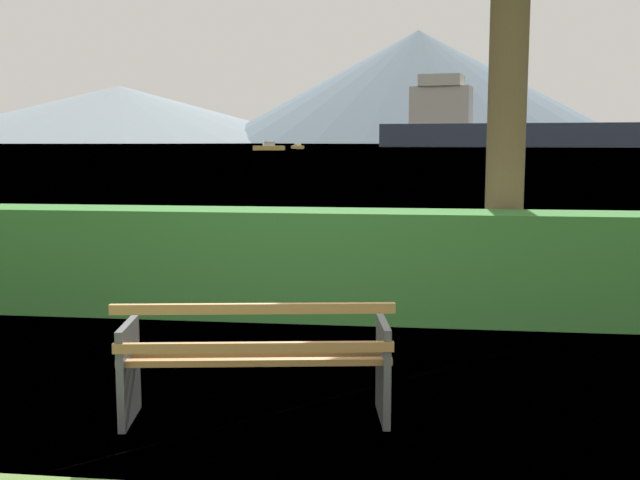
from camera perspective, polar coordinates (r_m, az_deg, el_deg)
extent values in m
plane|color=#567A38|center=(5.42, -4.70, -13.05)|extent=(1400.00, 1400.00, 0.00)
plane|color=#6B8EA3|center=(313.91, 7.13, 7.04)|extent=(620.00, 620.00, 0.00)
cube|color=#A0703F|center=(5.09, -4.88, -9.06)|extent=(1.80, 0.34, 0.04)
cube|color=#A0703F|center=(5.28, -4.76, -8.46)|extent=(1.80, 0.34, 0.04)
cube|color=#A0703F|center=(5.46, -4.65, -7.91)|extent=(1.80, 0.34, 0.04)
cube|color=#A0703F|center=(4.99, -4.94, -7.97)|extent=(1.79, 0.32, 0.06)
cube|color=#A0703F|center=(4.88, -5.01, -5.12)|extent=(1.79, 0.32, 0.06)
cube|color=#4C4C51|center=(5.41, -14.06, -9.52)|extent=(0.13, 0.51, 0.68)
cube|color=#4C4C51|center=(5.31, 4.72, -9.62)|extent=(0.13, 0.51, 0.68)
cube|color=#387A33|center=(8.21, -0.31, -1.78)|extent=(12.67, 0.74, 1.16)
cylinder|color=brown|center=(8.75, 13.77, 9.83)|extent=(0.42, 0.42, 4.58)
cube|color=#2D384C|center=(218.69, 16.66, 7.49)|extent=(92.29, 27.79, 6.45)
cube|color=beige|center=(221.57, 9.01, 9.87)|extent=(18.08, 12.81, 10.33)
cube|color=beige|center=(221.97, 9.05, 11.62)|extent=(13.41, 12.98, 3.23)
cube|color=gold|center=(144.78, -3.83, 6.84)|extent=(6.13, 3.82, 0.83)
cube|color=silver|center=(144.78, -3.83, 7.17)|extent=(2.43, 1.99, 0.81)
cube|color=silver|center=(260.32, 15.60, 6.87)|extent=(3.99, 3.34, 1.03)
cube|color=beige|center=(260.32, 15.61, 7.08)|extent=(1.67, 1.53, 0.84)
cube|color=gold|center=(170.04, -1.69, 6.93)|extent=(3.57, 5.26, 0.73)
cube|color=beige|center=(170.04, -1.69, 7.12)|extent=(1.80, 2.13, 0.46)
cone|color=gray|center=(600.41, -14.68, 9.04)|extent=(316.90, 316.90, 42.30)
cone|color=slate|center=(572.83, 7.28, 11.25)|extent=(302.58, 302.58, 80.99)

